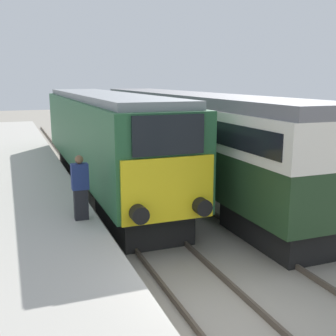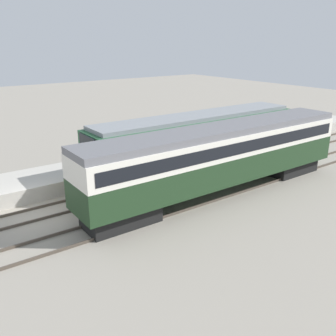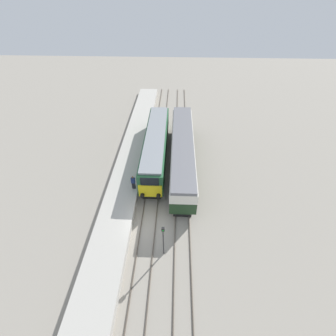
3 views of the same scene
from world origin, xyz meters
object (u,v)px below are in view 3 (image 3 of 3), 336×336
object	(u,v)px
locomotive	(156,146)
person_on_platform	(133,182)
signal_post	(163,239)
passenger_carriage	(182,150)

from	to	relation	value
locomotive	person_on_platform	xyz separation A→B (m)	(-2.01, -6.31, -0.50)
person_on_platform	signal_post	xyz separation A→B (m)	(3.71, -7.19, 0.60)
locomotive	person_on_platform	bearing A→B (deg)	-107.65
person_on_platform	passenger_carriage	bearing A→B (deg)	43.80
passenger_carriage	person_on_platform	world-z (taller)	passenger_carriage
passenger_carriage	signal_post	xyz separation A→B (m)	(-1.70, -12.38, -0.07)
locomotive	person_on_platform	distance (m)	6.64
locomotive	signal_post	world-z (taller)	locomotive
passenger_carriage	person_on_platform	size ratio (longest dim) A/B	9.91
locomotive	signal_post	size ratio (longest dim) A/B	3.96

